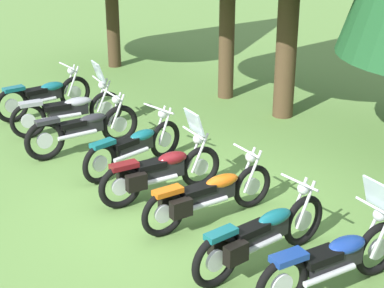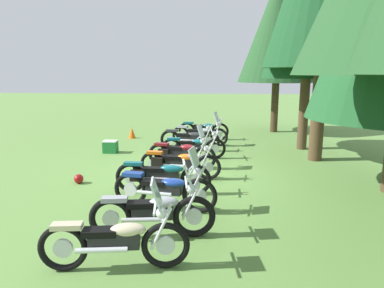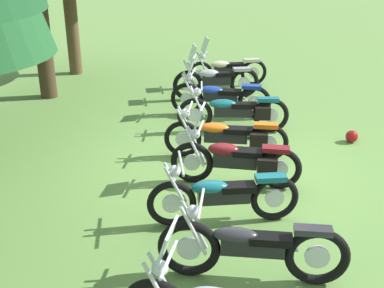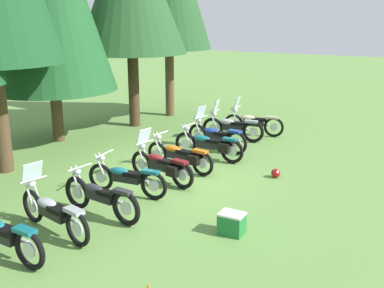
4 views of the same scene
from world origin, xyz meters
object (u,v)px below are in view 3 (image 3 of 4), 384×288
at_px(dropped_helmet, 352,136).
at_px(motorcycle_6, 235,111).
at_px(motorcycle_3, 223,195).
at_px(motorcycle_2, 251,247).
at_px(motorcycle_5, 228,136).
at_px(motorcycle_8, 215,80).
at_px(motorcycle_4, 237,159).
at_px(motorcycle_9, 226,70).
at_px(motorcycle_7, 219,96).

bearing_deg(dropped_helmet, motorcycle_6, 74.92).
bearing_deg(motorcycle_3, dropped_helmet, -138.93).
bearing_deg(motorcycle_2, motorcycle_5, -83.14).
xyz_separation_m(motorcycle_3, motorcycle_8, (5.86, -0.31, 0.04)).
height_order(motorcycle_6, motorcycle_8, motorcycle_8).
bearing_deg(motorcycle_4, motorcycle_8, -78.94).
height_order(motorcycle_9, dropped_helmet, motorcycle_9).
relative_size(motorcycle_3, motorcycle_4, 1.02).
relative_size(motorcycle_7, motorcycle_8, 1.03).
distance_m(motorcycle_4, motorcycle_5, 1.07).
height_order(motorcycle_8, motorcycle_9, motorcycle_8).
bearing_deg(motorcycle_6, motorcycle_2, 88.55).
distance_m(motorcycle_3, motorcycle_4, 1.19).
height_order(motorcycle_3, motorcycle_5, motorcycle_3).
xyz_separation_m(motorcycle_4, motorcycle_7, (3.40, 0.02, 0.01)).
height_order(motorcycle_4, motorcycle_6, motorcycle_4).
distance_m(motorcycle_3, dropped_helmet, 4.11).
distance_m(motorcycle_8, motorcycle_9, 1.11).
bearing_deg(motorcycle_5, motorcycle_3, 90.46).
bearing_deg(motorcycle_7, motorcycle_9, -88.55).
distance_m(motorcycle_3, motorcycle_7, 4.56).
bearing_deg(motorcycle_2, dropped_helmet, -114.26).
relative_size(motorcycle_6, motorcycle_7, 1.03).
bearing_deg(motorcycle_7, motorcycle_4, 100.74).
xyz_separation_m(motorcycle_5, motorcycle_8, (3.64, -0.02, 0.04)).
distance_m(motorcycle_2, motorcycle_3, 1.31).
relative_size(motorcycle_6, motorcycle_9, 1.06).
xyz_separation_m(motorcycle_4, motorcycle_5, (1.07, 0.04, -0.03)).
distance_m(motorcycle_3, motorcycle_5, 2.24).
relative_size(motorcycle_3, dropped_helmet, 8.84).
distance_m(motorcycle_2, dropped_helmet, 4.98).
height_order(motorcycle_3, motorcycle_7, motorcycle_7).
bearing_deg(motorcycle_8, dropped_helmet, 123.67).
bearing_deg(motorcycle_2, motorcycle_3, -71.94).
xyz_separation_m(motorcycle_5, motorcycle_7, (2.33, -0.02, 0.03)).
bearing_deg(dropped_helmet, motorcycle_9, 28.80).
bearing_deg(motorcycle_5, motorcycle_6, -93.49).
bearing_deg(motorcycle_6, motorcycle_9, -89.59).
distance_m(motorcycle_3, motorcycle_9, 6.94).
height_order(motorcycle_3, motorcycle_9, motorcycle_9).
xyz_separation_m(motorcycle_6, motorcycle_9, (3.37, -0.12, 0.02)).
relative_size(motorcycle_5, motorcycle_8, 1.04).
relative_size(motorcycle_4, motorcycle_8, 0.97).
relative_size(motorcycle_2, motorcycle_8, 1.03).
distance_m(motorcycle_6, dropped_helmet, 2.42).
bearing_deg(motorcycle_6, motorcycle_4, 86.91).
relative_size(motorcycle_3, motorcycle_8, 0.99).
height_order(motorcycle_2, motorcycle_5, motorcycle_2).
relative_size(motorcycle_4, motorcycle_7, 0.94).
height_order(motorcycle_3, dropped_helmet, motorcycle_3).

